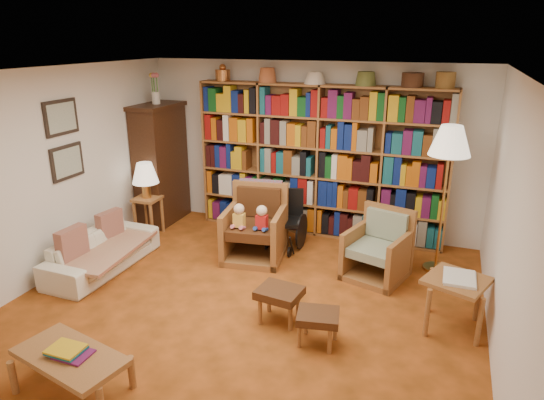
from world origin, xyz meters
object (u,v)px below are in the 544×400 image
at_px(armchair_sage, 378,250).
at_px(floor_lamp, 450,147).
at_px(wheelchair, 286,221).
at_px(coffee_table, 70,359).
at_px(side_table_lamp, 148,208).
at_px(footstool_a, 279,295).
at_px(sofa, 102,251).
at_px(footstool_b, 318,318).
at_px(armchair_leather, 257,227).
at_px(side_table_papers, 456,286).

distance_m(armchair_sage, floor_lamp, 1.50).
xyz_separation_m(armchair_sage, wheelchair, (-1.33, 0.41, 0.05)).
xyz_separation_m(wheelchair, coffee_table, (-0.72, -3.41, -0.06)).
distance_m(side_table_lamp, wheelchair, 2.09).
distance_m(floor_lamp, footstool_a, 2.67).
xyz_separation_m(sofa, footstool_a, (2.51, -0.36, 0.07)).
xyz_separation_m(side_table_lamp, floor_lamp, (4.09, 0.26, 1.19)).
height_order(side_table_lamp, coffee_table, side_table_lamp).
bearing_deg(footstool_b, armchair_leather, 127.79).
xyz_separation_m(side_table_lamp, side_table_papers, (4.30, -1.06, 0.06)).
distance_m(side_table_papers, coffee_table, 3.61).
bearing_deg(side_table_papers, footstool_b, -148.94).
height_order(armchair_sage, floor_lamp, floor_lamp).
relative_size(wheelchair, coffee_table, 0.78).
xyz_separation_m(armchair_leather, wheelchair, (0.27, 0.40, -0.02)).
xyz_separation_m(armchair_sage, side_table_papers, (0.90, -0.93, 0.15)).
relative_size(side_table_lamp, armchair_sage, 0.65).
relative_size(armchair_sage, side_table_papers, 1.23).
bearing_deg(sofa, side_table_lamp, 6.03).
bearing_deg(floor_lamp, side_table_lamp, -176.38).
relative_size(side_table_papers, footstool_a, 1.48).
bearing_deg(coffee_table, armchair_sage, 55.60).
bearing_deg(sofa, floor_lamp, -68.90).
bearing_deg(side_table_papers, side_table_lamp, 166.13).
bearing_deg(armchair_sage, floor_lamp, 29.55).
relative_size(wheelchair, side_table_papers, 1.16).
bearing_deg(armchair_sage, wheelchair, 162.78).
distance_m(armchair_leather, floor_lamp, 2.62).
bearing_deg(side_table_papers, wheelchair, 148.99).
xyz_separation_m(side_table_lamp, armchair_leather, (1.79, -0.12, -0.01)).
bearing_deg(footstool_b, sofa, 168.58).
bearing_deg(footstool_b, side_table_papers, 31.06).
xyz_separation_m(wheelchair, floor_lamp, (2.02, -0.02, 1.22)).
distance_m(wheelchair, side_table_papers, 2.60).
relative_size(side_table_lamp, wheelchair, 0.70).
distance_m(armchair_leather, wheelchair, 0.48).
height_order(armchair_leather, side_table_papers, armchair_leather).
height_order(wheelchair, side_table_papers, wheelchair).
bearing_deg(coffee_table, footstool_b, 37.62).
height_order(sofa, side_table_lamp, side_table_lamp).
xyz_separation_m(armchair_leather, floor_lamp, (2.30, 0.38, 1.20)).
height_order(wheelchair, floor_lamp, floor_lamp).
relative_size(footstool_a, coffee_table, 0.46).
xyz_separation_m(armchair_leather, footstool_a, (0.82, -1.43, -0.09)).
distance_m(footstool_a, coffee_table, 2.03).
bearing_deg(footstool_a, armchair_leather, 119.82).
relative_size(sofa, armchair_leather, 1.64).
height_order(floor_lamp, footstool_b, floor_lamp).
distance_m(armchair_leather, footstool_a, 1.65).
height_order(armchair_leather, footstool_b, armchair_leather).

